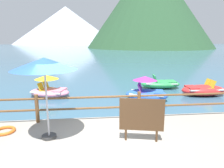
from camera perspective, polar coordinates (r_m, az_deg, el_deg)
name	(u,v)px	position (r m, az deg, el deg)	size (l,w,h in m)	color
ground_plane	(89,54)	(45.26, -6.41, 8.11)	(200.00, 200.00, 0.00)	#38607A
dock_railing	(89,104)	(7.03, -6.27, -5.51)	(23.92, 0.12, 0.95)	brown
sign_board	(142,115)	(5.60, 8.14, -8.53)	(1.16, 0.30, 1.19)	silver
beach_umbrella	(44,65)	(5.68, -18.09, 5.00)	(1.70, 1.70, 2.24)	#B2B2B7
life_ring	(5,131)	(7.07, -27.37, -11.30)	(0.61, 0.61, 0.09)	orange
pedal_boat_0	(49,89)	(11.98, -16.85, -1.40)	(2.54, 1.97, 1.19)	pink
pedal_boat_1	(146,92)	(10.85, 9.43, -2.19)	(2.46, 1.92, 1.27)	blue
pedal_boat_3	(203,90)	(12.79, 23.68, -1.49)	(2.51, 1.31, 0.91)	red
pedal_boat_4	(161,84)	(13.83, 13.17, 0.07)	(2.62, 1.50, 0.87)	green
cliff_headland	(146,6)	(84.54, 9.24, 20.48)	(47.34, 47.34, 33.31)	#284C2D
distant_peak	(66,26)	(151.78, -12.47, 15.39)	(70.81, 70.81, 25.08)	#A8B2C1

